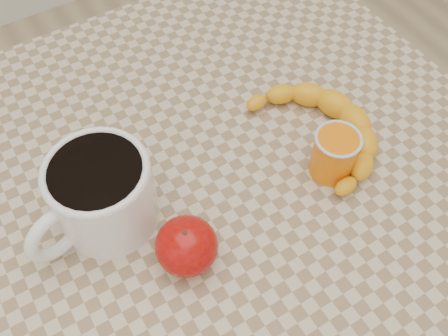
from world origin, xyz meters
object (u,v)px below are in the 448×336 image
table (224,208)px  coffee_mug (100,193)px  banana (322,130)px  orange_juice_glass (334,154)px  apple (187,246)px

table → coffee_mug: (-0.16, 0.02, 0.14)m
coffee_mug → banana: 0.31m
orange_juice_glass → coffee_mug: bearing=162.8°
banana → coffee_mug: bearing=176.9°
coffee_mug → banana: (0.31, -0.04, -0.04)m
coffee_mug → table: bearing=-8.4°
table → banana: (0.15, -0.02, 0.11)m
coffee_mug → apple: size_ratio=2.25×
orange_juice_glass → apple: size_ratio=0.86×
table → coffee_mug: bearing=171.6°
coffee_mug → banana: size_ratio=0.73×
table → apple: apple is taller
orange_juice_glass → banana: size_ratio=0.28×
apple → orange_juice_glass: bearing=3.5°
orange_juice_glass → apple: bearing=-176.5°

